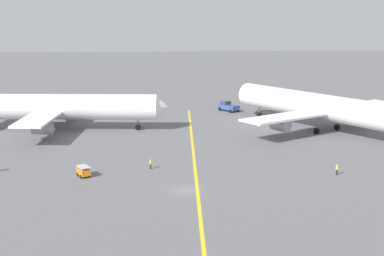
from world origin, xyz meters
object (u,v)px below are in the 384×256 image
pushback_tug (228,106)px  gse_baggage_cart_trailing (84,171)px  ground_crew_wing_walker_right (337,169)px  airliner_at_gate_left (59,107)px  ground_crew_ramp_agent_by_cones (151,164)px  airliner_being_pushed (318,107)px

pushback_tug → gse_baggage_cart_trailing: (-32.43, -59.18, -0.37)m
gse_baggage_cart_trailing → ground_crew_wing_walker_right: bearing=-3.6°
airliner_at_gate_left → pushback_tug: bearing=26.9°
ground_crew_ramp_agent_by_cones → airliner_being_pushed: bearing=37.7°
pushback_tug → ground_crew_wing_walker_right: size_ratio=4.80×
ground_crew_ramp_agent_by_cones → pushback_tug: bearing=68.7°
airliner_at_gate_left → ground_crew_wing_walker_right: 64.69m
pushback_tug → ground_crew_ramp_agent_by_cones: pushback_tug is taller
airliner_being_pushed → ground_crew_wing_walker_right: 36.56m
pushback_tug → ground_crew_wing_walker_right: pushback_tug is taller
pushback_tug → gse_baggage_cart_trailing: pushback_tug is taller
airliner_at_gate_left → ground_crew_wing_walker_right: airliner_at_gate_left is taller
gse_baggage_cart_trailing → pushback_tug: bearing=61.3°
pushback_tug → gse_baggage_cart_trailing: bearing=-118.7°
airliner_being_pushed → pushback_tug: (-16.20, 26.23, -4.07)m
gse_baggage_cart_trailing → ground_crew_wing_walker_right: ground_crew_wing_walker_right is taller
airliner_at_gate_left → gse_baggage_cart_trailing: 39.38m
gse_baggage_cart_trailing → ground_crew_wing_walker_right: (41.04, -2.55, 0.05)m
airliner_at_gate_left → pushback_tug: 46.77m
ground_crew_ramp_agent_by_cones → ground_crew_wing_walker_right: 30.84m
airliner_being_pushed → ground_crew_ramp_agent_by_cones: 48.00m
gse_baggage_cart_trailing → airliner_being_pushed: bearing=34.1°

